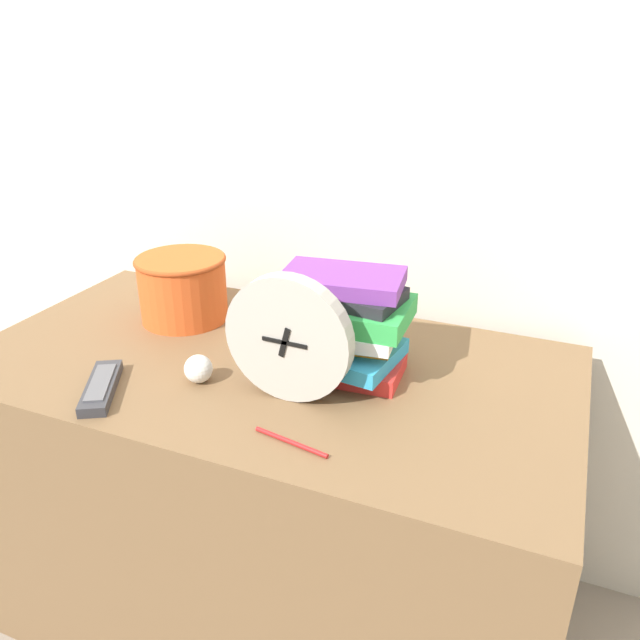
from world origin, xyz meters
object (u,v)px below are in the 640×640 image
at_px(desk_clock, 288,339).
at_px(tv_remote, 101,387).
at_px(crumpled_paper_ball, 198,369).
at_px(pen, 291,442).
at_px(basket, 183,286).
at_px(book_stack, 347,324).

height_order(desk_clock, tv_remote, desk_clock).
bearing_deg(crumpled_paper_ball, tv_remote, -144.59).
bearing_deg(pen, tv_remote, 178.46).
relative_size(basket, crumpled_paper_ball, 3.79).
bearing_deg(crumpled_paper_ball, basket, 128.70).
distance_m(book_stack, tv_remote, 0.48).
height_order(tv_remote, crumpled_paper_ball, crumpled_paper_ball).
xyz_separation_m(desk_clock, crumpled_paper_ball, (-0.19, -0.02, -0.09)).
height_order(book_stack, basket, book_stack).
relative_size(tv_remote, pen, 1.28).
distance_m(tv_remote, pen, 0.40).
xyz_separation_m(book_stack, basket, (-0.44, 0.09, -0.02)).
bearing_deg(basket, book_stack, -11.30).
bearing_deg(desk_clock, basket, 149.37).
xyz_separation_m(crumpled_paper_ball, pen, (0.25, -0.12, -0.02)).
distance_m(desk_clock, tv_remote, 0.37).
relative_size(crumpled_paper_ball, pen, 0.39).
relative_size(desk_clock, crumpled_paper_ball, 4.37).
height_order(basket, pen, basket).
height_order(book_stack, tv_remote, book_stack).
bearing_deg(basket, desk_clock, -30.63).
relative_size(desk_clock, basket, 1.15).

